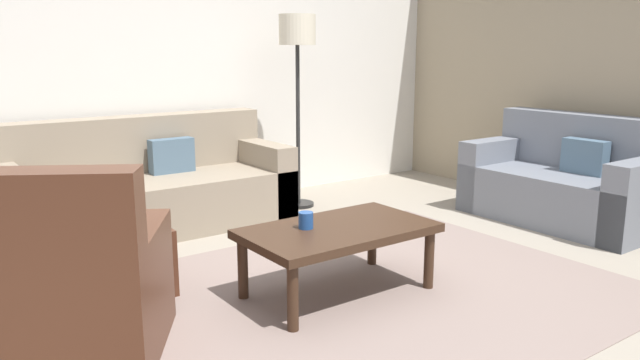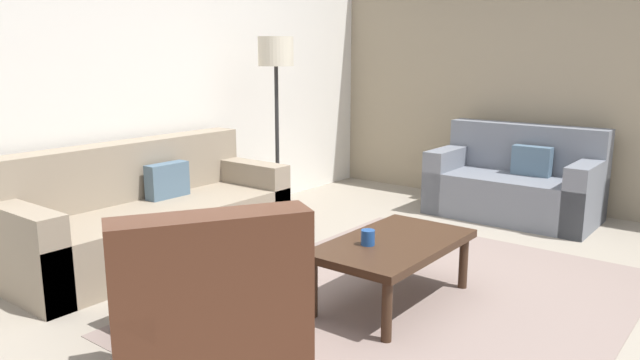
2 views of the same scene
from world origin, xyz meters
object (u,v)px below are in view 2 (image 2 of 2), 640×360
(armchair_leather, at_px, (206,340))
(coffee_table, at_px, (393,248))
(couch_main, at_px, (145,218))
(cup, at_px, (368,238))
(couch_loveseat, at_px, (517,185))
(ottoman, at_px, (181,294))
(lamp_standing, at_px, (276,71))

(armchair_leather, height_order, coffee_table, armchair_leather)
(couch_main, distance_m, armchair_leather, 2.22)
(cup, bearing_deg, couch_loveseat, 1.13)
(couch_loveseat, height_order, ottoman, couch_loveseat)
(lamp_standing, bearing_deg, couch_loveseat, -47.39)
(armchair_leather, relative_size, lamp_standing, 0.64)
(couch_loveseat, bearing_deg, coffee_table, -177.00)
(armchair_leather, height_order, lamp_standing, lamp_standing)
(armchair_leather, relative_size, ottoman, 1.96)
(couch_main, relative_size, coffee_table, 2.03)
(coffee_table, distance_m, lamp_standing, 2.33)
(couch_loveseat, xyz_separation_m, coffee_table, (-2.54, -0.13, 0.06))
(couch_loveseat, bearing_deg, ottoman, 169.85)
(armchair_leather, height_order, cup, armchair_leather)
(ottoman, bearing_deg, couch_main, 62.06)
(armchair_leather, xyz_separation_m, cup, (1.32, 0.01, 0.15))
(coffee_table, relative_size, cup, 11.51)
(couch_loveseat, relative_size, cup, 16.01)
(lamp_standing, bearing_deg, cup, -122.82)
(ottoman, relative_size, cup, 5.86)
(couch_main, xyz_separation_m, ottoman, (-0.65, -1.23, -0.10))
(coffee_table, bearing_deg, lamp_standing, 62.35)
(coffee_table, bearing_deg, ottoman, 143.74)
(couch_main, distance_m, lamp_standing, 1.77)
(couch_main, distance_m, cup, 1.95)
(ottoman, height_order, coffee_table, coffee_table)
(armchair_leather, bearing_deg, ottoman, 58.63)
(armchair_leather, xyz_separation_m, ottoman, (0.43, 0.71, -0.11))
(couch_loveseat, xyz_separation_m, cup, (-2.71, -0.05, 0.16))
(couch_main, relative_size, couch_loveseat, 1.46)
(couch_main, relative_size, armchair_leather, 2.03)
(cup, bearing_deg, lamp_standing, 57.18)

